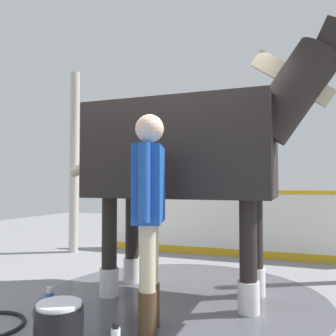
{
  "coord_description": "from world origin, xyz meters",
  "views": [
    {
      "loc": [
        -1.76,
        3.52,
        1.2
      ],
      "look_at": [
        -0.31,
        0.44,
        1.34
      ],
      "focal_mm": 38.5,
      "sensor_mm": 36.0,
      "label": 1
    }
  ],
  "objects_px": {
    "horse": "(194,151)",
    "wash_bucket": "(59,327)",
    "bottle_spray": "(49,304)",
    "handler": "(149,203)"
  },
  "relations": [
    {
      "from": "wash_bucket",
      "to": "handler",
      "type": "bearing_deg",
      "value": -126.7
    },
    {
      "from": "horse",
      "to": "wash_bucket",
      "type": "bearing_deg",
      "value": -111.3
    },
    {
      "from": "horse",
      "to": "handler",
      "type": "xyz_separation_m",
      "value": [
        0.02,
        0.96,
        -0.5
      ]
    },
    {
      "from": "wash_bucket",
      "to": "bottle_spray",
      "type": "bearing_deg",
      "value": -40.91
    },
    {
      "from": "wash_bucket",
      "to": "bottle_spray",
      "type": "height_order",
      "value": "wash_bucket"
    },
    {
      "from": "horse",
      "to": "wash_bucket",
      "type": "relative_size",
      "value": 9.66
    },
    {
      "from": "handler",
      "to": "wash_bucket",
      "type": "relative_size",
      "value": 5.08
    },
    {
      "from": "horse",
      "to": "handler",
      "type": "relative_size",
      "value": 1.9
    },
    {
      "from": "horse",
      "to": "handler",
      "type": "height_order",
      "value": "horse"
    },
    {
      "from": "handler",
      "to": "wash_bucket",
      "type": "xyz_separation_m",
      "value": [
        0.43,
        0.57,
        -0.87
      ]
    }
  ]
}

